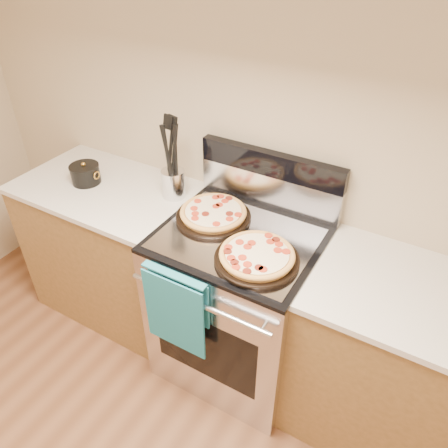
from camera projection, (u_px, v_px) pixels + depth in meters
The scene contains 17 objects.
wall_back at pixel (277, 124), 2.06m from camera, with size 4.00×4.00×0.00m, color #C4B08E.
range_body at pixel (238, 305), 2.34m from camera, with size 0.76×0.68×0.90m, color #B7B7BC.
oven_window at pixel (205, 349), 2.11m from camera, with size 0.56×0.01×0.40m, color black.
cooktop at pixel (240, 237), 2.07m from camera, with size 0.76×0.68×0.02m, color black.
backsplash_lower at pixel (269, 190), 2.23m from camera, with size 0.76×0.06×0.18m, color silver.
backsplash_upper at pixel (271, 164), 2.14m from camera, with size 0.76×0.06×0.12m, color black.
oven_handle at pixel (198, 304), 1.87m from camera, with size 0.03×0.03×0.70m, color silver.
dish_towel at pixel (177, 309), 1.98m from camera, with size 0.32×0.05×0.42m, color #175776, non-canonical shape.
foil_sheet at pixel (237, 238), 2.04m from camera, with size 0.70×0.55×0.01m, color gray.
cabinet_left at pixel (117, 251), 2.73m from camera, with size 1.00×0.62×0.88m, color brown.
countertop_left at pixel (105, 188), 2.46m from camera, with size 1.02×0.64×0.03m, color beige.
cabinet_right at pixel (409, 373), 2.01m from camera, with size 1.00×0.62×0.88m, color brown.
countertop_right at pixel (437, 304), 1.74m from camera, with size 1.02×0.64×0.03m, color beige.
pepperoni_pizza_back at pixel (213, 214), 2.16m from camera, with size 0.37×0.37×0.05m, color #C5863C, non-canonical shape.
pepperoni_pizza_front at pixel (257, 256), 1.89m from camera, with size 0.37×0.37×0.05m, color #C5863C, non-canonical shape.
utensil_crock at pixel (173, 183), 2.32m from camera, with size 0.12×0.12×0.15m, color silver.
saucepan at pixel (86, 175), 2.46m from camera, with size 0.16×0.16×0.10m, color black.
Camera 1 is at (0.76, 0.19, 2.18)m, focal length 35.00 mm.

